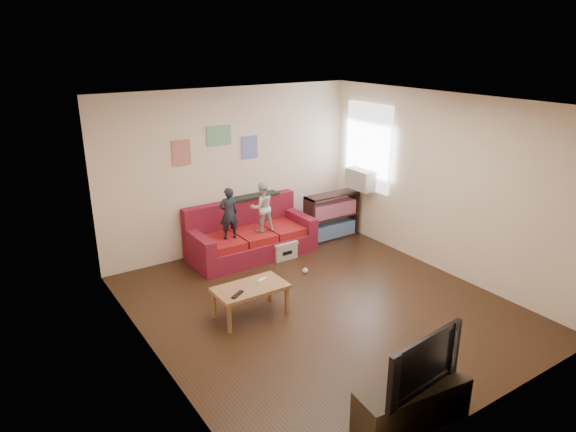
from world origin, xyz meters
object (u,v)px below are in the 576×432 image
sofa (250,237)px  child_b (262,207)px  child_a (229,213)px  tv_stand (412,404)px  bookshelf (331,218)px  file_box (282,249)px  television (416,359)px  coffee_table (250,291)px

sofa → child_b: size_ratio=2.52×
child_a → child_b: 0.60m
sofa → tv_stand: sofa is taller
sofa → bookshelf: 1.59m
bookshelf → tv_stand: bookshelf is taller
tv_stand → child_b: bearing=84.3°
sofa → tv_stand: size_ratio=1.83×
sofa → bookshelf: sofa is taller
file_box → television: bearing=-105.6°
child_a → child_b: (0.60, -0.00, -0.01)m
coffee_table → file_box: size_ratio=2.20×
child_b → tv_stand: child_b is taller
child_a → tv_stand: 4.21m
child_a → bookshelf: (2.03, -0.00, -0.48)m
television → sofa: bearing=74.8°
child_a → television: (-0.27, -4.15, -0.14)m
child_a → file_box: size_ratio=1.96×
child_b → file_box: (0.22, -0.26, -0.69)m
television → file_box: bearing=68.7°
tv_stand → television: 0.49m
file_box → sofa: bearing=130.5°
sofa → coffee_table: 2.04m
child_a → tv_stand: child_a is taller
television → child_b: bearing=72.5°
bookshelf → file_box: (-1.22, -0.26, -0.22)m
coffee_table → television: television is taller
child_b → coffee_table: bearing=63.4°
bookshelf → tv_stand: size_ratio=0.92×
tv_stand → television: bearing=0.0°
child_a → file_box: child_a is taller
sofa → coffee_table: (-0.99, -1.78, 0.06)m
child_b → file_box: bearing=138.8°
tv_stand → television: television is taller
bookshelf → television: (-2.30, -4.15, 0.33)m
child_b → file_box: child_b is taller
bookshelf → tv_stand: (-2.30, -4.15, -0.16)m
tv_stand → television: (0.00, 0.00, 0.49)m
coffee_table → bookshelf: bookshelf is taller
child_b → tv_stand: size_ratio=0.73×
file_box → television: size_ratio=0.44×
child_a → bookshelf: bearing=-172.5°
child_b → television: child_b is taller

